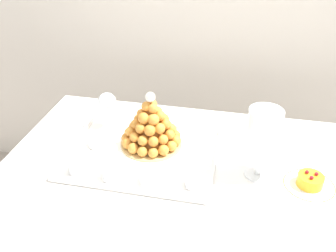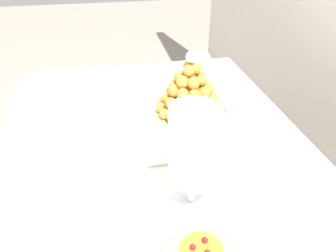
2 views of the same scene
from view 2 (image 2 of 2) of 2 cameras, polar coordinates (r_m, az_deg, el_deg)
buffet_table at (r=1.14m, az=-2.05°, el=-8.25°), size 1.45×1.01×0.79m
serving_tray at (r=1.24m, az=-0.20°, el=2.02°), size 0.58×0.44×0.02m
croquembouche at (r=1.20m, az=3.74°, el=5.67°), size 0.25×0.25×0.24m
dessert_cup_left at (r=1.40m, az=-7.81°, el=6.64°), size 0.06×0.06×0.06m
dessert_cup_mid_left at (r=1.28m, az=-7.88°, el=3.89°), size 0.06×0.06×0.05m
dessert_cup_centre at (r=1.16m, az=-7.35°, el=0.91°), size 0.06×0.06×0.06m
dessert_cup_mid_right at (r=1.03m, az=-5.66°, el=-3.52°), size 0.05×0.05×0.05m
creme_brulee_ramekin at (r=1.41m, az=-0.32°, el=6.39°), size 0.09×0.09×0.02m
macaron_goblet at (r=0.79m, az=4.34°, el=-3.47°), size 0.12×0.12×0.27m
wine_glass at (r=1.41m, az=5.56°, el=10.88°), size 0.08×0.08×0.17m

